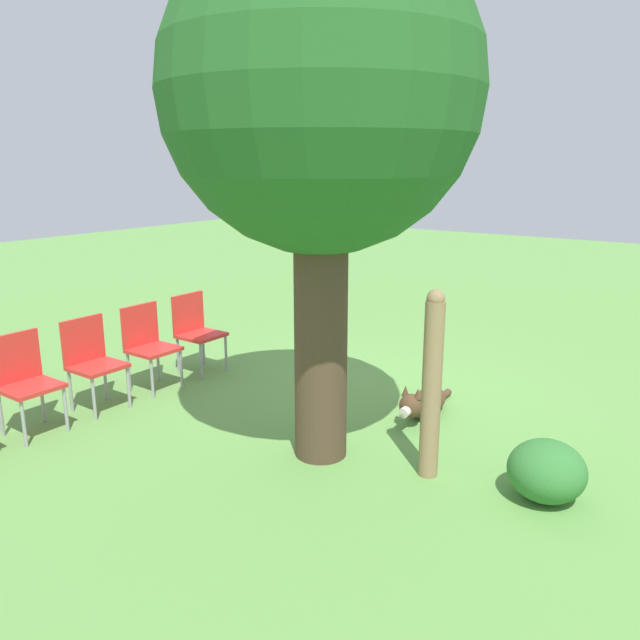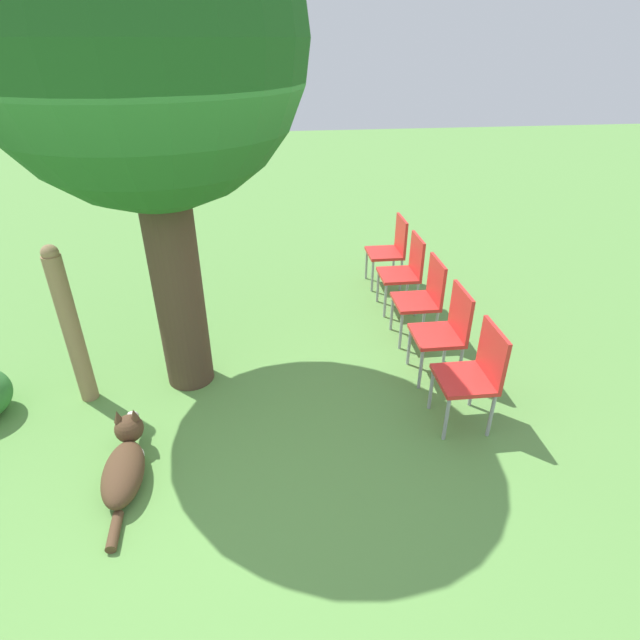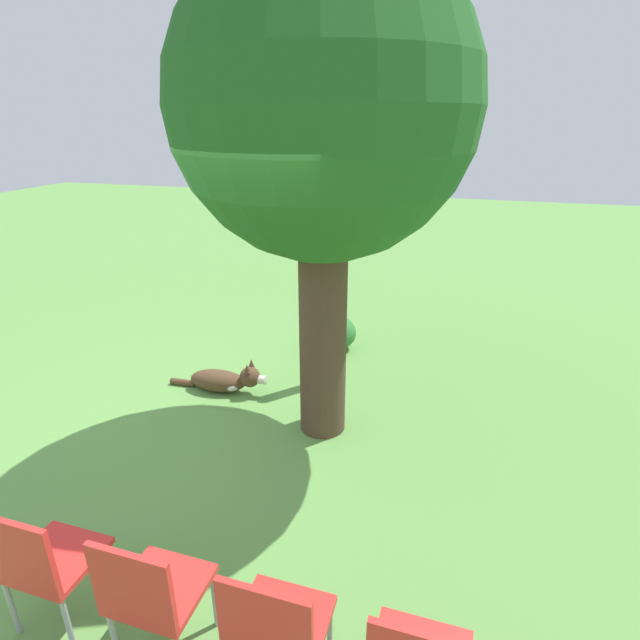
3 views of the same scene
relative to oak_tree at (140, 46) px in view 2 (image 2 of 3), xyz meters
The scene contains 9 objects.
ground_plane 2.89m from the oak_tree, 75.38° to the right, with size 30.00×30.00×0.00m, color #609947.
oak_tree is the anchor object (origin of this frame).
dog 2.86m from the oak_tree, 106.54° to the right, with size 0.30×1.09×0.38m.
fence_post 2.18m from the oak_tree, 168.33° to the right, with size 0.14×0.14×1.42m.
red_chair_0 3.33m from the oak_tree, 21.25° to the right, with size 0.43×0.45×0.87m.
red_chair_1 3.21m from the oak_tree, ahead, with size 0.43×0.45×0.87m.
red_chair_2 3.24m from the oak_tree, 10.53° to the left, with size 0.43×0.45×0.87m.
red_chair_3 3.39m from the oak_tree, 25.26° to the left, with size 0.43×0.45×0.87m.
red_chair_4 3.66m from the oak_tree, 37.12° to the left, with size 0.43×0.45×0.87m.
Camera 2 is at (0.45, -2.94, 2.76)m, focal length 28.00 mm.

